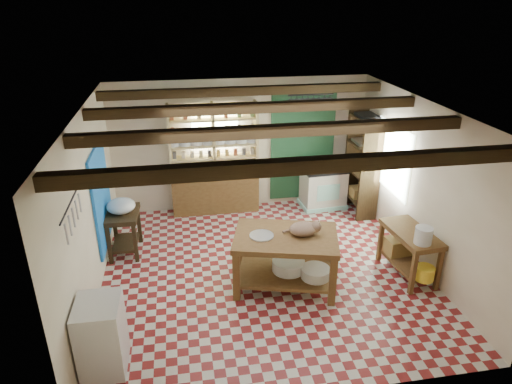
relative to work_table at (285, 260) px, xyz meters
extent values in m
cube|color=maroon|center=(-0.24, 0.41, -0.43)|extent=(5.00, 5.00, 0.02)
cube|color=#444449|center=(-0.24, 0.41, 2.18)|extent=(5.00, 5.00, 0.02)
cube|color=beige|center=(-0.24, 2.91, 0.88)|extent=(5.00, 0.04, 2.60)
cube|color=beige|center=(-0.24, -2.09, 0.88)|extent=(5.00, 0.04, 2.60)
cube|color=beige|center=(-2.74, 0.41, 0.88)|extent=(0.04, 5.00, 2.60)
cube|color=beige|center=(2.26, 0.41, 0.88)|extent=(0.04, 5.00, 2.60)
cube|color=#372613|center=(-0.24, 0.41, 2.06)|extent=(5.00, 3.80, 0.15)
cube|color=blue|center=(-2.71, 1.31, 0.68)|extent=(0.04, 1.40, 1.60)
cube|color=#1C4728|center=(1.01, 2.88, 0.83)|extent=(1.30, 0.04, 2.30)
cube|color=silver|center=(-0.74, 2.89, 1.28)|extent=(0.90, 0.02, 0.80)
cube|color=silver|center=(2.24, 1.41, 0.98)|extent=(0.02, 1.30, 1.20)
cube|color=black|center=(-2.68, -0.79, 1.36)|extent=(0.06, 0.90, 0.28)
cube|color=black|center=(1.01, 2.46, 1.76)|extent=(0.86, 0.12, 0.36)
cube|color=tan|center=(-0.79, 2.72, 0.68)|extent=(1.70, 0.34, 2.20)
cube|color=#372613|center=(2.04, 2.21, 0.58)|extent=(0.40, 0.86, 2.00)
cube|color=brown|center=(0.00, 0.00, 0.00)|extent=(1.69, 1.34, 0.84)
cube|color=beige|center=(1.39, 2.56, 0.00)|extent=(0.90, 0.64, 0.84)
cube|color=#372613|center=(-2.44, 1.37, -0.04)|extent=(0.54, 0.76, 0.76)
cube|color=silver|center=(-2.46, -1.25, 0.03)|extent=(0.51, 0.60, 0.90)
cube|color=brown|center=(1.94, -0.05, -0.04)|extent=(0.62, 1.10, 0.76)
ellipsoid|color=#987258|center=(0.25, -0.02, 0.52)|extent=(0.44, 0.35, 0.19)
cylinder|color=#B2B2BA|center=(-0.35, 0.04, 0.43)|extent=(0.43, 0.43, 0.02)
cylinder|color=silver|center=(0.06, 0.04, -0.11)|extent=(0.60, 0.60, 0.17)
cylinder|color=silver|center=(0.41, -0.21, -0.12)|extent=(0.52, 0.52, 0.15)
cylinder|color=#B2B2BA|center=(1.14, 2.55, 0.54)|extent=(0.22, 0.22, 0.24)
cylinder|color=black|center=(1.49, 2.57, 0.51)|extent=(0.16, 0.16, 0.19)
ellipsoid|color=silver|center=(-2.44, 1.37, 0.45)|extent=(0.48, 0.48, 0.23)
cylinder|color=silver|center=(1.92, -0.40, 0.46)|extent=(0.27, 0.27, 0.25)
cube|color=olive|center=(1.92, 0.25, -0.09)|extent=(0.40, 0.33, 0.26)
cylinder|color=yellow|center=(1.98, -0.50, -0.12)|extent=(0.30, 0.30, 0.20)
camera|label=1|loc=(-1.41, -5.62, 3.65)|focal=32.00mm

